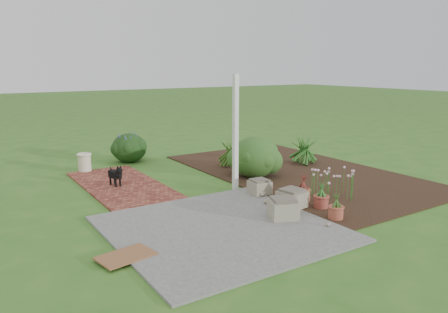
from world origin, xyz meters
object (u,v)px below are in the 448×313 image
stone_trough_near (283,209)px  evergreen_shrub (254,156)px  cream_ceramic_urn (85,162)px  black_dog (116,174)px

stone_trough_near → evergreen_shrub: 3.04m
stone_trough_near → cream_ceramic_urn: size_ratio=1.08×
stone_trough_near → evergreen_shrub: bearing=63.0°
stone_trough_near → black_dog: size_ratio=0.89×
stone_trough_near → black_dog: (-1.77, 3.62, 0.11)m
stone_trough_near → black_dog: bearing=116.1°
stone_trough_near → evergreen_shrub: evergreen_shrub is taller
black_dog → evergreen_shrub: bearing=-25.0°
cream_ceramic_urn → evergreen_shrub: evergreen_shrub is taller
stone_trough_near → cream_ceramic_urn: bearing=109.9°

